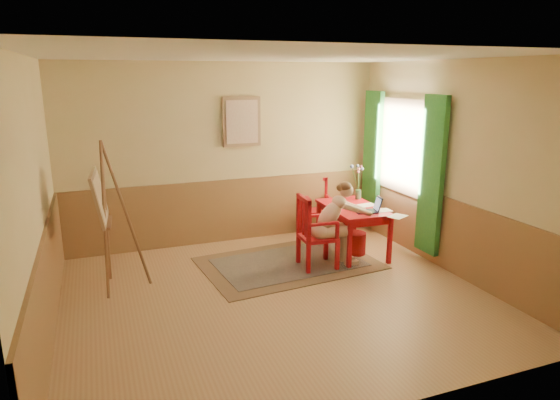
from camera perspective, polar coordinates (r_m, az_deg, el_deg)
name	(u,v)px	position (r m, az deg, el deg)	size (l,w,h in m)	color
room	(277,183)	(5.60, -0.39, 1.94)	(5.04, 4.54, 2.84)	tan
wainscot	(256,237)	(6.57, -2.81, -4.35)	(5.00, 4.50, 1.00)	olive
window	(400,160)	(7.69, 13.82, 4.51)	(0.12, 2.01, 2.20)	white
wall_portrait	(242,122)	(7.67, -4.46, 9.05)	(0.60, 0.05, 0.76)	#957554
rug	(289,263)	(7.03, 1.02, -7.32)	(2.54, 1.81, 0.02)	#8C7251
table	(353,212)	(7.33, 8.46, -1.44)	(0.78, 1.23, 0.72)	red
chair_left	(314,232)	(6.74, 4.00, -3.78)	(0.50, 0.48, 1.03)	red
chair_back	(317,206)	(8.30, 4.37, -0.68)	(0.48, 0.49, 0.91)	red
figure	(335,221)	(6.79, 6.37, -2.39)	(0.89, 0.40, 1.20)	beige
laptop	(370,209)	(7.05, 10.39, -1.02)	(0.39, 0.28, 0.22)	#1E2338
papers	(371,209)	(7.19, 10.53, -1.07)	(0.82, 1.06, 0.00)	white
vase	(358,183)	(7.72, 9.04, 1.96)	(0.20, 0.28, 0.55)	#3F724C
wastebasket	(355,243)	(7.41, 8.73, -5.01)	(0.31, 0.31, 0.34)	red
easel	(103,203)	(6.28, -19.88, -0.32)	(0.65, 0.83, 1.87)	brown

